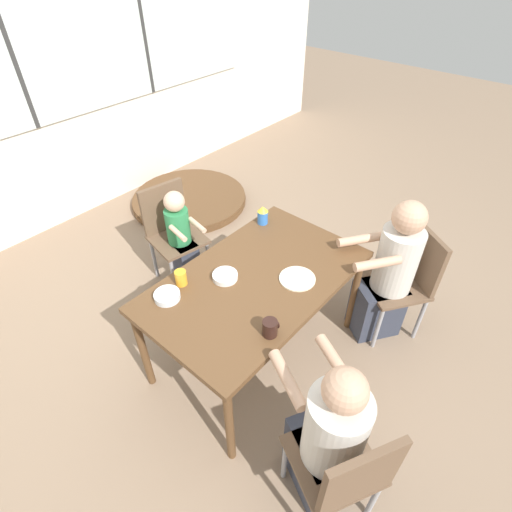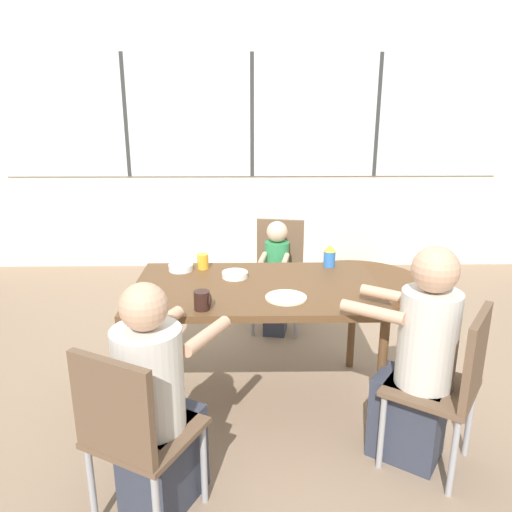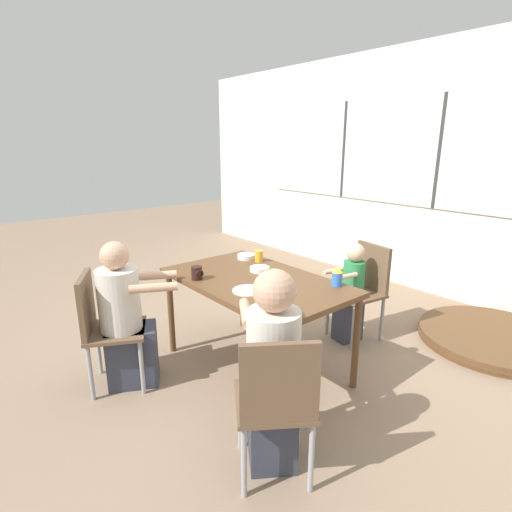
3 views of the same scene
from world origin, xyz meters
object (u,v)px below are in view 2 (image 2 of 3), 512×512
(person_woman_green_shirt, at_px, (418,365))
(bowl_cereal, at_px, (181,267))
(folded_table_stack, at_px, (359,284))
(chair_for_woman_green_shirt, at_px, (452,378))
(sippy_cup, at_px, (329,255))
(coffee_mug, at_px, (203,300))
(chair_for_toddler, at_px, (279,264))
(juice_glass, at_px, (203,261))
(bowl_white_shallow, at_px, (235,275))
(person_man_blue_shirt, at_px, (156,410))
(person_toddler, at_px, (276,281))
(chair_for_man_blue_shirt, at_px, (130,428))

(person_woman_green_shirt, height_order, bowl_cereal, person_woman_green_shirt)
(bowl_cereal, bearing_deg, folded_table_stack, 46.76)
(chair_for_woman_green_shirt, bearing_deg, sippy_cup, 58.76)
(coffee_mug, bearing_deg, chair_for_woman_green_shirt, -13.82)
(chair_for_toddler, bearing_deg, juice_glass, 66.30)
(sippy_cup, height_order, bowl_white_shallow, sippy_cup)
(juice_glass, bearing_deg, folded_table_stack, 48.90)
(chair_for_toddler, height_order, person_man_blue_shirt, person_man_blue_shirt)
(person_toddler, bearing_deg, chair_for_man_blue_shirt, 80.63)
(juice_glass, distance_m, bowl_white_shallow, 0.27)
(person_man_blue_shirt, xyz_separation_m, folded_table_stack, (1.50, 2.75, -0.45))
(sippy_cup, bearing_deg, person_toddler, 117.18)
(chair_for_man_blue_shirt, bearing_deg, bowl_cereal, 115.45)
(person_man_blue_shirt, bearing_deg, chair_for_man_blue_shirt, -90.00)
(chair_for_toddler, distance_m, person_toddler, 0.18)
(person_toddler, xyz_separation_m, bowl_white_shallow, (-0.30, -0.81, 0.34))
(bowl_cereal, bearing_deg, coffee_mug, -72.81)
(sippy_cup, relative_size, bowl_cereal, 0.93)
(person_woman_green_shirt, height_order, person_man_blue_shirt, person_woman_green_shirt)
(chair_for_toddler, height_order, juice_glass, chair_for_toddler)
(chair_for_man_blue_shirt, height_order, person_woman_green_shirt, person_woman_green_shirt)
(chair_for_man_blue_shirt, bearing_deg, bowl_white_shallow, 98.53)
(person_man_blue_shirt, bearing_deg, juice_glass, 112.22)
(bowl_white_shallow, bearing_deg, person_woman_green_shirt, -36.95)
(person_woman_green_shirt, bearing_deg, person_toddler, 57.05)
(juice_glass, relative_size, bowl_cereal, 0.63)
(person_woman_green_shirt, distance_m, juice_glass, 1.44)
(juice_glass, bearing_deg, bowl_white_shallow, -39.05)
(chair_for_woman_green_shirt, height_order, person_toddler, person_toddler)
(person_man_blue_shirt, xyz_separation_m, bowl_cereal, (-0.03, 1.13, 0.27))
(bowl_white_shallow, bearing_deg, juice_glass, 140.95)
(bowl_cereal, bearing_deg, person_toddler, 46.20)
(coffee_mug, distance_m, folded_table_stack, 2.71)
(bowl_cereal, bearing_deg, person_man_blue_shirt, -88.63)
(bowl_cereal, distance_m, folded_table_stack, 2.34)
(bowl_white_shallow, xyz_separation_m, folded_table_stack, (1.18, 1.76, -0.72))
(sippy_cup, bearing_deg, chair_for_man_blue_shirt, -126.67)
(coffee_mug, bearing_deg, bowl_white_shallow, 72.50)
(chair_for_toddler, bearing_deg, bowl_white_shallow, 81.51)
(person_woman_green_shirt, distance_m, person_toddler, 1.62)
(person_man_blue_shirt, distance_m, bowl_cereal, 1.16)
(chair_for_man_blue_shirt, bearing_deg, chair_for_toddler, 98.72)
(bowl_white_shallow, relative_size, bowl_cereal, 1.03)
(chair_for_man_blue_shirt, distance_m, person_man_blue_shirt, 0.17)
(juice_glass, distance_m, folded_table_stack, 2.24)
(chair_for_toddler, distance_m, sippy_cup, 0.86)
(bowl_cereal, bearing_deg, chair_for_man_blue_shirt, -92.23)
(chair_for_woman_green_shirt, xyz_separation_m, coffee_mug, (-1.20, 0.30, 0.28))
(chair_for_woman_green_shirt, distance_m, chair_for_toddler, 1.89)
(bowl_white_shallow, bearing_deg, chair_for_man_blue_shirt, -109.15)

